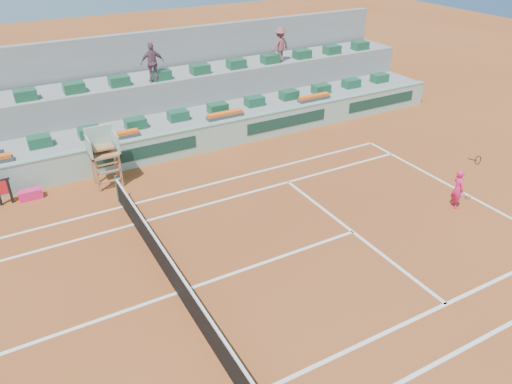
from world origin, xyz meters
TOP-DOWN VIEW (x-y plane):
  - ground at (0.00, 0.00)m, footprint 90.00×90.00m
  - seating_tier_lower at (0.00, 10.70)m, footprint 36.00×4.00m
  - seating_tier_upper at (0.00, 12.30)m, footprint 36.00×2.40m
  - stadium_back_wall at (0.00, 13.90)m, footprint 36.00×0.40m
  - player_bag at (-2.88, 7.78)m, footprint 0.85×0.38m
  - spectator_mid at (3.57, 11.47)m, footprint 1.11×0.60m
  - spectator_right at (10.55, 11.66)m, footprint 1.26×0.90m
  - court_lines at (0.00, 0.00)m, footprint 23.89×11.09m
  - tennis_net at (0.00, 0.00)m, footprint 0.10×11.97m
  - advertising_hoarding at (0.02, 8.50)m, footprint 36.00×0.34m
  - umpire_chair at (0.00, 7.50)m, footprint 1.10×0.90m
  - seat_row_lower at (0.00, 9.80)m, footprint 32.90×0.60m
  - seat_row_upper at (0.00, 11.70)m, footprint 32.90×0.60m
  - flower_planters at (-1.50, 9.00)m, footprint 26.80×0.36m
  - towel_rack at (-3.72, 7.82)m, footprint 0.59×0.10m
  - tennis_player at (10.77, -0.50)m, footprint 0.52×0.88m

SIDE VIEW (x-z plane):
  - ground at x=0.00m, z-range 0.00..0.00m
  - court_lines at x=0.00m, z-range 0.00..0.01m
  - player_bag at x=-2.88m, z-range 0.00..0.38m
  - tennis_net at x=0.00m, z-range -0.02..1.08m
  - seating_tier_lower at x=0.00m, z-range 0.00..1.20m
  - towel_rack at x=-3.72m, z-range 0.09..1.12m
  - advertising_hoarding at x=0.02m, z-range 0.00..1.26m
  - tennis_player at x=10.77m, z-range -0.37..1.91m
  - seating_tier_upper at x=0.00m, z-range 0.00..2.60m
  - flower_planters at x=-1.50m, z-range 1.19..1.47m
  - seat_row_lower at x=0.00m, z-range 1.20..1.64m
  - umpire_chair at x=0.00m, z-range 0.34..2.74m
  - stadium_back_wall at x=0.00m, z-range 0.00..4.40m
  - seat_row_upper at x=0.00m, z-range 2.60..3.04m
  - spectator_right at x=10.55m, z-range 2.60..4.36m
  - spectator_mid at x=3.57m, z-range 2.60..4.41m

